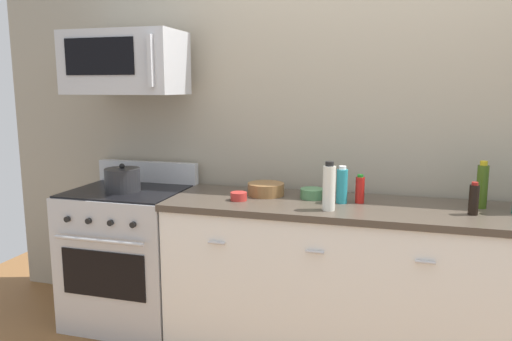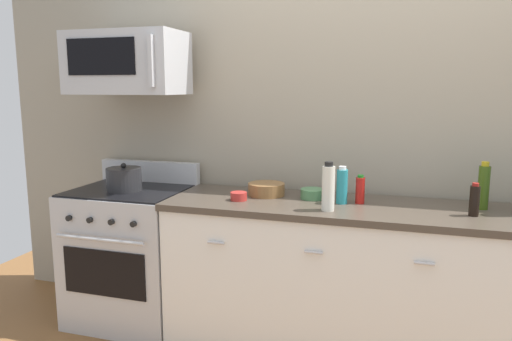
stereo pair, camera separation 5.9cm
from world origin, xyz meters
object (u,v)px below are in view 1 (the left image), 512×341
at_px(bowl_wooden_salad, 266,189).
at_px(stockpot, 123,180).
at_px(bottle_vinegar_white, 329,187).
at_px(bottle_dish_soap, 342,186).
at_px(bottle_soy_sauce_dark, 474,199).
at_px(bowl_green_glaze, 312,193).
at_px(bottle_olive_oil, 482,186).
at_px(bottle_hot_sauce_red, 360,189).
at_px(range_oven, 130,254).
at_px(microwave, 125,63).
at_px(bowl_red_small, 239,196).

distance_m(bowl_wooden_salad, stockpot, 0.94).
bearing_deg(bottle_vinegar_white, bottle_dish_soap, 74.78).
bearing_deg(bottle_soy_sauce_dark, bottle_vinegar_white, -171.46).
bearing_deg(bottle_vinegar_white, bowl_green_glaze, 117.06).
xyz_separation_m(bottle_olive_oil, bowl_wooden_salad, (-1.26, -0.01, -0.09)).
bearing_deg(bottle_hot_sauce_red, bottle_dish_soap, -162.78).
height_order(bottle_vinegar_white, bottle_dish_soap, bottle_vinegar_white).
bearing_deg(bottle_dish_soap, bottle_vinegar_white, -105.22).
relative_size(range_oven, bottle_soy_sauce_dark, 5.99).
relative_size(microwave, bottle_vinegar_white, 2.72).
distance_m(range_oven, bowl_red_small, 0.94).
relative_size(bottle_olive_oil, bowl_red_small, 2.67).
bearing_deg(range_oven, bottle_vinegar_white, -7.31).
distance_m(bottle_vinegar_white, bowl_red_small, 0.57).
xyz_separation_m(range_oven, bottle_vinegar_white, (1.36, -0.17, 0.58)).
distance_m(bottle_olive_oil, stockpot, 2.19).
distance_m(bottle_dish_soap, bowl_green_glaze, 0.21).
height_order(bottle_vinegar_white, bowl_wooden_salad, bottle_vinegar_white).
bearing_deg(range_oven, bottle_dish_soap, 0.66).
xyz_separation_m(bowl_green_glaze, stockpot, (-1.23, -0.14, 0.05)).
xyz_separation_m(range_oven, bottle_olive_oil, (2.19, 0.11, 0.58)).
bearing_deg(bowl_wooden_salad, bottle_soy_sauce_dark, -7.65).
distance_m(bottle_vinegar_white, bottle_olive_oil, 0.87).
relative_size(bowl_green_glaze, bowl_wooden_salad, 0.64).
distance_m(range_oven, microwave, 1.28).
height_order(bottle_soy_sauce_dark, bowl_red_small, bottle_soy_sauce_dark).
bearing_deg(bottle_hot_sauce_red, bottle_olive_oil, 5.57).
xyz_separation_m(range_oven, bottle_soy_sauce_dark, (2.12, -0.06, 0.54)).
bearing_deg(bottle_soy_sauce_dark, bottle_olive_oil, 69.51).
bearing_deg(bottle_vinegar_white, bottle_olive_oil, 19.27).
height_order(bottle_hot_sauce_red, bowl_red_small, bottle_hot_sauce_red).
height_order(bottle_hot_sauce_red, bowl_green_glaze, bottle_hot_sauce_red).
relative_size(bottle_hot_sauce_red, bowl_wooden_salad, 0.74).
relative_size(microwave, bottle_olive_oil, 2.77).
distance_m(bottle_hot_sauce_red, bowl_green_glaze, 0.30).
bearing_deg(stockpot, bowl_red_small, -2.17).
xyz_separation_m(bottle_soy_sauce_dark, bottle_hot_sauce_red, (-0.60, 0.11, -0.00)).
height_order(bottle_vinegar_white, bottle_soy_sauce_dark, bottle_vinegar_white).
distance_m(bottle_dish_soap, stockpot, 1.42).
distance_m(bottle_soy_sauce_dark, bottle_hot_sauce_red, 0.61).
distance_m(bottle_soy_sauce_dark, bowl_red_small, 1.32).
distance_m(range_oven, bottle_soy_sauce_dark, 2.19).
distance_m(microwave, bowl_red_small, 1.15).
xyz_separation_m(bowl_red_small, bowl_wooden_salad, (0.12, 0.18, 0.02)).
xyz_separation_m(bottle_olive_oil, bottle_hot_sauce_red, (-0.67, -0.07, -0.05)).
relative_size(bottle_vinegar_white, bottle_hot_sauce_red, 1.61).
xyz_separation_m(bottle_olive_oil, bottle_soy_sauce_dark, (-0.07, -0.17, -0.04)).
bearing_deg(bottle_olive_oil, bottle_vinegar_white, -160.73).
bearing_deg(stockpot, range_oven, 90.00).
relative_size(bottle_olive_oil, bottle_soy_sauce_dark, 1.51).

